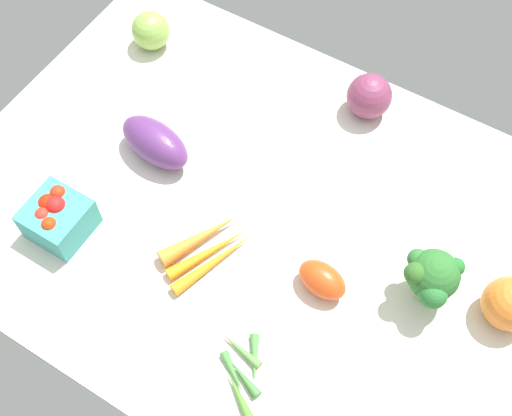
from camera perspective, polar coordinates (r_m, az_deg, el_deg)
name	(u,v)px	position (r cm, az deg, el deg)	size (l,w,h in cm)	color
tablecloth	(256,217)	(110.68, 0.00, -0.78)	(104.00, 76.00, 2.00)	silver
berry_basket	(57,217)	(110.14, -17.05, -0.74)	(9.39, 9.39, 7.67)	teal
heirloom_tomato_orange	(509,304)	(105.42, 21.37, -7.82)	(8.34, 8.34, 8.34)	orange
okra_pile	(243,374)	(98.44, -1.19, -14.38)	(12.26, 12.94, 1.73)	#43883A
roma_tomato	(322,280)	(102.04, 5.84, -6.28)	(8.20, 5.23, 5.23)	#E24718
eggplant	(155,142)	(114.78, -8.87, 5.72)	(14.13, 7.20, 7.20)	#5C2F6C
broccoli_head	(432,277)	(100.85, 15.19, -5.86)	(8.68, 9.10, 10.70)	#A4C089
red_onion_center	(369,96)	(120.81, 9.91, 9.65)	(8.27, 8.27, 8.27)	#793352
heirloom_tomato_green	(151,31)	(132.25, -9.23, 15.13)	(7.49, 7.49, 7.49)	#85B149
carrot_bunch	(206,247)	(105.73, -4.41, -3.47)	(12.38, 17.49, 2.98)	orange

